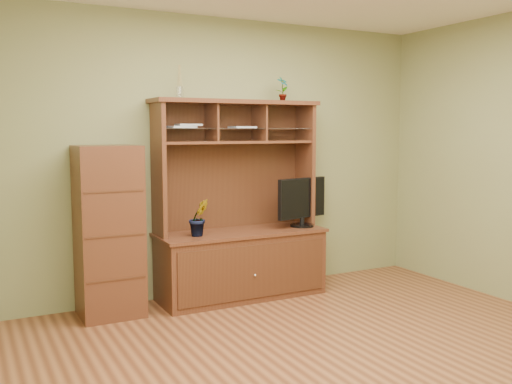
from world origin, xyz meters
TOP-DOWN VIEW (x-y plane):
  - room at (0.00, 0.00)m, footprint 4.54×4.04m
  - media_hutch at (0.05, 1.73)m, footprint 1.66×0.61m
  - monitor at (0.70, 1.65)m, footprint 0.61×0.24m
  - orchid_plant at (-0.41, 1.65)m, footprint 0.20×0.16m
  - top_plant at (0.56, 1.80)m, footprint 0.15×0.12m
  - reed_diffuser at (-0.52, 1.80)m, footprint 0.06×0.06m
  - magazines at (-0.28, 1.80)m, footprint 0.87×0.20m
  - side_cabinet at (-1.21, 1.74)m, footprint 0.53×0.48m

SIDE VIEW (x-z plane):
  - media_hutch at x=0.05m, z-range -0.43..1.47m
  - side_cabinet at x=-1.21m, z-range 0.00..1.49m
  - orchid_plant at x=-0.41m, z-range 0.65..0.99m
  - monitor at x=0.70m, z-range 0.66..1.15m
  - room at x=0.00m, z-range -0.02..2.72m
  - magazines at x=-0.28m, z-range 1.63..1.67m
  - reed_diffuser at x=-0.52m, z-range 1.87..2.17m
  - top_plant at x=0.56m, z-range 1.90..2.15m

